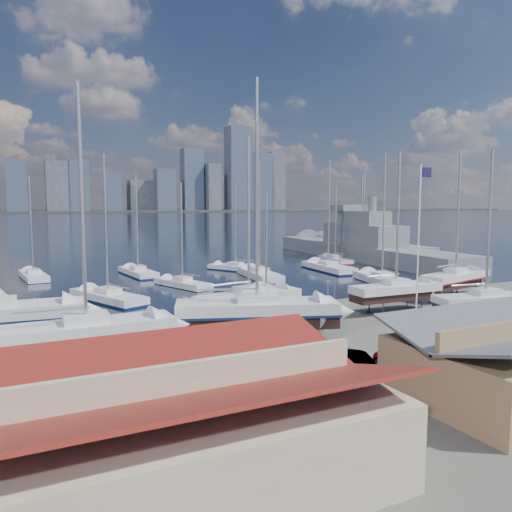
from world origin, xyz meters
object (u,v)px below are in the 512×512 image
naval_ship_east (363,250)px  car_a (311,384)px  flagpole (420,233)px  naval_ship_west (361,243)px

naval_ship_east → car_a: (-43.36, -50.62, -0.93)m
naval_ship_east → flagpole: size_ratio=3.80×
naval_ship_east → naval_ship_west: 16.57m
naval_ship_west → car_a: size_ratio=9.11×
naval_ship_east → flagpole: 50.42m
naval_ship_east → flagpole: bearing=150.0°
car_a → flagpole: (15.82, 8.81, 6.91)m
naval_ship_east → naval_ship_west: naval_ship_east is taller
car_a → flagpole: size_ratio=0.33×
naval_ship_east → naval_ship_west: (9.98, 13.23, 0.00)m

